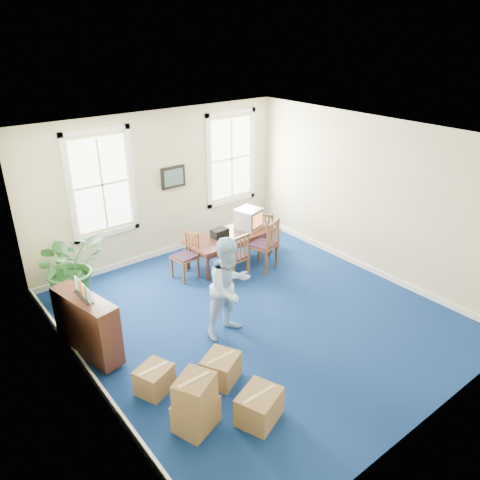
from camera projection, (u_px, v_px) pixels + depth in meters
floor at (256, 315)px, 8.41m from camera, size 6.50×6.50×0.00m
ceiling at (259, 138)px, 7.06m from camera, size 6.50×6.50×0.00m
wall_back at (160, 186)px, 10.06m from camera, size 6.50×0.00×6.50m
wall_front at (438, 324)px, 5.41m from camera, size 6.50×0.00×6.50m
wall_left at (81, 293)px, 6.05m from camera, size 0.00×6.50×6.50m
wall_right at (371, 197)px, 9.42m from camera, size 0.00×6.50×6.50m
baseboard_back at (166, 251)px, 10.68m from camera, size 6.00×0.04×0.12m
baseboard_left at (98, 384)px, 6.72m from camera, size 0.04×6.50×0.12m
baseboard_right at (362, 265)px, 10.05m from camera, size 0.04×6.50×0.12m
window_left at (102, 184)px, 9.19m from camera, size 1.40×0.12×2.20m
window_right at (231, 158)px, 10.98m from camera, size 1.40×0.12×2.20m
wall_picture at (173, 177)px, 10.13m from camera, size 0.58×0.06×0.48m
conference_table at (229, 249)px, 10.16m from camera, size 1.97×0.98×0.66m
crt_tv at (249, 218)px, 10.28m from camera, size 0.62×0.65×0.44m
game_console at (259, 224)px, 10.48m from camera, size 0.20×0.24×0.06m
equipment_bag at (220, 233)px, 9.90m from camera, size 0.37×0.26×0.18m
chair_near_left at (233, 256)px, 9.40m from camera, size 0.50×0.50×1.04m
chair_near_right at (263, 244)px, 9.82m from camera, size 0.63×0.63×1.12m
chair_end_left at (185, 256)px, 9.46m from camera, size 0.49×0.49×0.98m
chair_end_right at (269, 230)px, 10.74m from camera, size 0.54×0.54×0.93m
man at (230, 287)px, 7.60m from camera, size 0.91×0.73×1.74m
credenza at (88, 328)px, 7.21m from camera, size 0.63×1.33×1.01m
brochure_rack at (83, 292)px, 6.95m from camera, size 0.33×0.58×0.26m
potted_plant at (71, 265)px, 8.65m from camera, size 1.37×1.22×1.40m
cardboard_boxes at (204, 390)px, 6.11m from camera, size 1.90×1.90×0.82m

